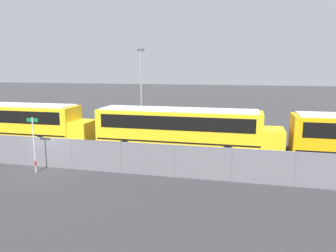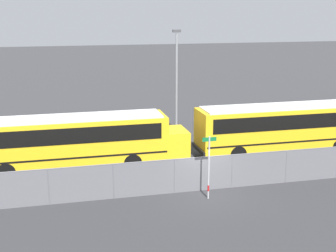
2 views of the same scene
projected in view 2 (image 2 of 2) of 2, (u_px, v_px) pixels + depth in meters
The scene contains 7 objects.
ground_plane at pixel (203, 190), 24.04m from camera, with size 200.00×200.00×0.00m, color #38383A.
road_strip at pixel (250, 246), 18.39m from camera, with size 98.50×12.00×0.01m.
fence at pixel (204, 173), 23.81m from camera, with size 64.57×0.07×1.82m.
school_bus_1 at pixel (74, 138), 26.69m from camera, with size 12.58×2.46×3.14m.
school_bus_2 at pixel (287, 125), 29.82m from camera, with size 12.58×2.46×3.14m.
street_sign at pixel (209, 166), 22.57m from camera, with size 0.70×0.09×3.18m.
light_pole at pixel (177, 76), 35.03m from camera, with size 0.60×0.24×7.58m.
Camera 2 is at (-7.11, -21.44, 9.07)m, focal length 50.00 mm.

